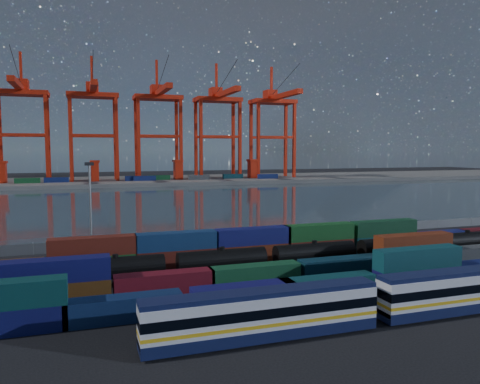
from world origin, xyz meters
name	(u,v)px	position (x,y,z in m)	size (l,w,h in m)	color
ground	(303,275)	(0.00, 0.00, 0.00)	(700.00, 700.00, 0.00)	black
harbor_water	(174,202)	(0.00, 105.00, 0.01)	(700.00, 700.00, 0.00)	#303F46
far_quay	(140,181)	(0.00, 210.00, 1.00)	(700.00, 70.00, 2.00)	#514F4C
distant_mountains	(110,90)	(63.02, 1600.00, 220.29)	(2470.00, 1100.00, 520.00)	#1E2630
passenger_train	(471,290)	(11.31, -20.73, 2.58)	(76.22, 2.99, 5.13)	silver
container_row_south	(215,292)	(-16.83, -10.74, 2.24)	(141.43, 2.59, 5.52)	#3E4143
container_row_mid	(357,262)	(7.73, -2.43, 1.88)	(130.34, 2.64, 5.63)	navy
container_row_north	(251,247)	(-4.31, 11.21, 2.28)	(143.19, 2.64, 5.62)	#121053
tanker_string	(270,257)	(-3.93, 3.80, 2.17)	(122.55, 3.02, 4.32)	black
waterfront_fence	(243,236)	(0.00, 28.00, 1.00)	(160.12, 0.12, 2.20)	#595B5E
yard_light_mast	(90,203)	(-30.00, 26.00, 9.30)	(1.60, 0.40, 16.60)	slate
gantry_cranes	(126,106)	(-7.50, 203.16, 42.41)	(201.61, 51.10, 69.19)	red
quay_containers	(123,179)	(-11.00, 195.46, 3.30)	(172.58, 10.99, 2.60)	navy
straddle_carriers	(137,170)	(-2.50, 200.00, 7.82)	(140.00, 7.00, 11.10)	red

